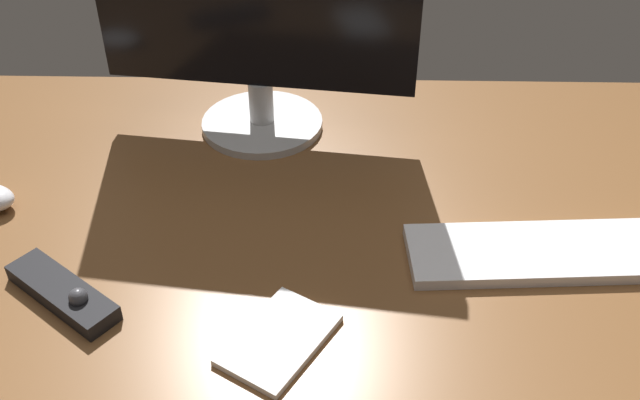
{
  "coord_description": "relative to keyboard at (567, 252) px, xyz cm",
  "views": [
    {
      "loc": [
        3.35,
        -86.07,
        70.61
      ],
      "look_at": [
        1.46,
        -4.75,
        8.0
      ],
      "focal_mm": 40.98,
      "sensor_mm": 36.0,
      "label": 1
    }
  ],
  "objects": [
    {
      "name": "desk",
      "position": [
        -36.02,
        9.14,
        -1.86
      ],
      "size": [
        140.0,
        84.0,
        2.0
      ],
      "primitive_type": "cube",
      "color": "brown",
      "rests_on": "ground"
    },
    {
      "name": "notepad",
      "position": [
        -39.08,
        -16.64,
        -0.4
      ],
      "size": [
        15.73,
        17.5,
        0.93
      ],
      "primitive_type": "cube",
      "rotation": [
        0.0,
        0.0,
        1.02
      ],
      "color": "white",
      "rests_on": "desk"
    },
    {
      "name": "keyboard",
      "position": [
        0.0,
        0.0,
        0.0
      ],
      "size": [
        45.01,
        14.68,
        1.72
      ],
      "primitive_type": "cube",
      "rotation": [
        0.0,
        0.0,
        0.06
      ],
      "color": "white",
      "rests_on": "desk"
    },
    {
      "name": "media_remote",
      "position": [
        -67.61,
        -10.01,
        0.4
      ],
      "size": [
        17.29,
        14.88,
        3.97
      ],
      "rotation": [
        0.0,
        0.0,
        -0.65
      ],
      "color": "black",
      "rests_on": "desk"
    }
  ]
}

